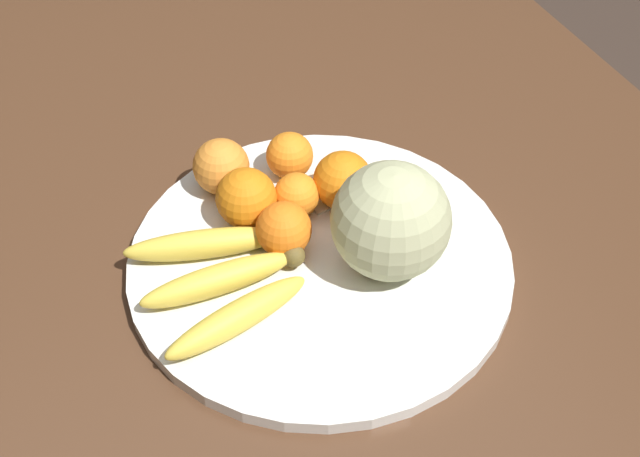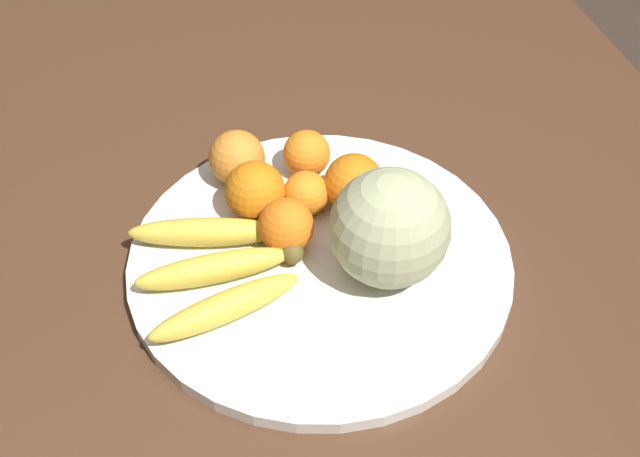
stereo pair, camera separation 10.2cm
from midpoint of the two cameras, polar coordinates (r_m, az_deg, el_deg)
kitchen_table at (r=1.17m, az=1.75°, el=-2.45°), size 1.54×1.14×0.71m
fruit_bowl at (r=1.06m, az=2.75°, el=-2.32°), size 0.46×0.46×0.02m
melon at (r=1.00m, az=7.41°, el=-0.12°), size 0.14×0.14×0.14m
banana_bunch at (r=1.02m, az=-3.80°, el=-2.67°), size 0.20×0.20×0.04m
orange_front_left at (r=1.10m, az=4.75°, el=2.95°), size 0.07×0.07×0.07m
orange_front_right at (r=1.08m, az=-1.51°, el=2.27°), size 0.07×0.07×0.07m
orange_mid_center at (r=1.14m, az=1.69°, el=4.71°), size 0.06×0.06×0.06m
orange_back_left at (r=1.04m, az=0.59°, el=0.05°), size 0.07×0.07×0.07m
orange_back_right at (r=1.13m, az=-2.78°, el=4.41°), size 0.07×0.07×0.07m
orange_top_small at (r=1.09m, az=1.81°, el=2.14°), size 0.06×0.06×0.06m
produce_tag at (r=1.13m, az=2.81°, el=2.11°), size 0.08×0.04×0.00m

